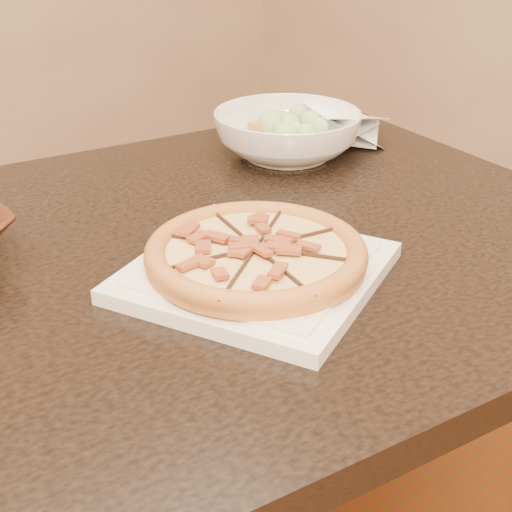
# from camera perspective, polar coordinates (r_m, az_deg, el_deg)

# --- Properties ---
(dining_table) EXTENTS (1.41, 1.00, 0.75)m
(dining_table) POSITION_cam_1_polar(r_m,az_deg,el_deg) (0.94, -9.89, -6.24)
(dining_table) COLOR black
(dining_table) RESTS_ON floor
(plate) EXTENTS (0.35, 0.35, 0.02)m
(plate) POSITION_cam_1_polar(r_m,az_deg,el_deg) (0.83, -0.00, -1.20)
(plate) COLOR white
(plate) RESTS_ON dining_table
(pizza) EXTENTS (0.26, 0.26, 0.03)m
(pizza) POSITION_cam_1_polar(r_m,az_deg,el_deg) (0.82, -0.00, 0.24)
(pizza) COLOR orange
(pizza) RESTS_ON plate
(salad_bowl) EXTENTS (0.28, 0.28, 0.08)m
(salad_bowl) POSITION_cam_1_polar(r_m,az_deg,el_deg) (1.21, 2.52, 9.69)
(salad_bowl) COLOR white
(salad_bowl) RESTS_ON dining_table
(salad) EXTENTS (0.12, 0.12, 0.04)m
(salad) POSITION_cam_1_polar(r_m,az_deg,el_deg) (1.20, 2.60, 12.24)
(salad) COLOR #B7E790
(salad) RESTS_ON salad_bowl
(cling_film) EXTENTS (0.18, 0.16, 0.05)m
(cling_film) POSITION_cam_1_polar(r_m,az_deg,el_deg) (1.29, 6.81, 10.04)
(cling_film) COLOR white
(cling_film) RESTS_ON dining_table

